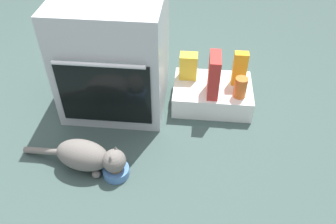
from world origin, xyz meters
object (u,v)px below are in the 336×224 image
Objects in this scene: cat at (88,156)px; snack_bag at (188,66)px; pantry_cabinet at (212,94)px; food_bowl at (116,171)px; juice_carton at (240,69)px; cereal_box at (214,75)px; oven at (114,54)px; sauce_jar at (241,87)px.

cat is 3.59× the size of snack_bag.
cat reaches higher than pantry_cabinet.
cat is at bearing 169.54° from food_bowl.
cereal_box is at bearing -145.35° from juice_carton.
food_bowl is at bearing -133.65° from juice_carton.
oven is at bearing -176.73° from pantry_cabinet.
snack_bag reaches higher than pantry_cabinet.
food_bowl is 0.94m from sauce_jar.
cereal_box is (0.53, 0.61, 0.26)m from food_bowl.
oven is at bearing 96.82° from cat.
oven is 0.68m from cat.
oven is 2.71× the size of cereal_box.
food_bowl is 1.04m from juice_carton.
cereal_box is 0.21m from juice_carton.
sauce_jar reaches higher than cat.
cereal_box is 0.19m from sauce_jar.
oven is 4.22× the size of snack_bag.
cereal_box is 1.56× the size of snack_bag.
cereal_box reaches higher than cat.
juice_carton reaches higher than pantry_cabinet.
sauce_jar is at bearing -27.59° from snack_bag.
juice_carton is at bearing -7.07° from snack_bag.
snack_bag reaches higher than sauce_jar.
pantry_cabinet is at bearing -166.06° from juice_carton.
cereal_box is 1.17× the size of juice_carton.
oven reaches higher than cereal_box.
cereal_box reaches higher than food_bowl.
pantry_cabinet is 0.23m from cereal_box.
oven is 0.72m from pantry_cabinet.
cereal_box reaches higher than juice_carton.
juice_carton is 1.71× the size of sauce_jar.
juice_carton reaches higher than sauce_jar.
cereal_box is at bearing 173.74° from sauce_jar.
cat is (-0.16, 0.03, 0.07)m from food_bowl.
sauce_jar is (0.00, -0.14, -0.05)m from juice_carton.
sauce_jar is at bearing -29.65° from pantry_cabinet.
juice_carton is at bearing 91.80° from sauce_jar.
cat is at bearing -136.32° from pantry_cabinet.
pantry_cabinet is at bearing 85.66° from cereal_box.
sauce_jar is (0.86, 0.56, 0.12)m from cat.
oven is 0.84m from sauce_jar.
oven is 5.10× the size of food_bowl.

